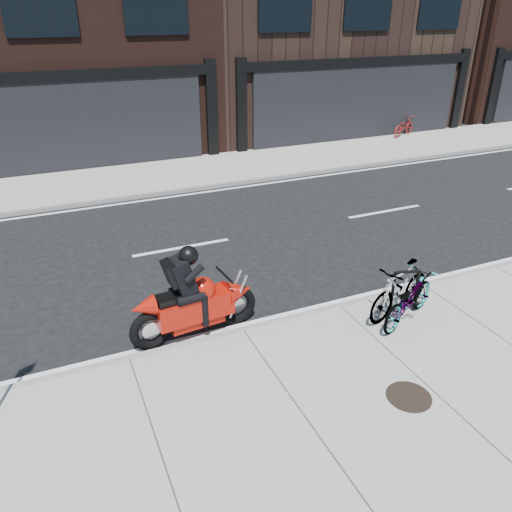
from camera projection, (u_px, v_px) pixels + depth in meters
name	position (u px, v px, depth m)	size (l,w,h in m)	color
ground	(208.00, 285.00, 10.49)	(120.00, 120.00, 0.00)	black
sidewalk_near	(333.00, 460.00, 6.36)	(60.00, 6.00, 0.13)	gray
sidewalk_far	(134.00, 179.00, 16.81)	(60.00, 3.50, 0.13)	gray
bike_rack	(405.00, 288.00, 9.12)	(0.51, 0.17, 0.87)	black
bicycle_front	(408.00, 299.00, 8.92)	(0.58, 1.67, 0.87)	gray
bicycle_rear	(400.00, 289.00, 9.08)	(0.48, 1.70, 1.02)	gray
motorcycle	(200.00, 299.00, 8.63)	(2.37, 0.63, 1.77)	black
bicycle_far	(404.00, 126.00, 21.96)	(0.56, 1.61, 0.85)	maroon
manhole_cover	(409.00, 397.00, 7.29)	(0.66, 0.66, 0.01)	black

